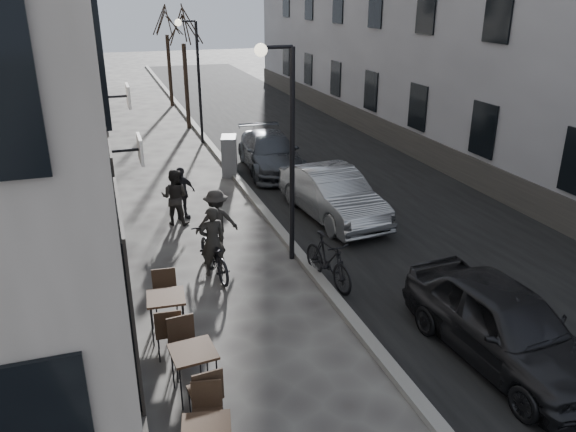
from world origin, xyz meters
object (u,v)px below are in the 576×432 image
car_near (504,324)px  car_far (271,153)px  bistro_set_c (167,312)px  pedestrian_near (175,197)px  streetlamp_far (194,68)px  car_mid (332,194)px  tree_near (182,26)px  streetlamp_near (285,132)px  bicycle (213,254)px  bistro_set_b (194,368)px  pedestrian_mid (217,221)px  moped (328,260)px  utility_cabinet (229,156)px  tree_far (166,20)px  pedestrian_far (181,193)px

car_near → car_far: 12.17m
bistro_set_c → pedestrian_near: size_ratio=1.08×
streetlamp_far → car_mid: (2.14, -9.82, -2.44)m
pedestrian_near → car_near: pedestrian_near is taller
tree_near → car_mid: tree_near is taller
streetlamp_near → streetlamp_far: bearing=90.0°
streetlamp_far → car_near: (2.36, -17.00, -2.44)m
pedestrian_near → car_near: bearing=145.2°
streetlamp_near → bicycle: 3.21m
bistro_set_b → pedestrian_near: bearing=79.0°
pedestrian_mid → moped: 3.14m
tree_near → pedestrian_mid: 14.63m
utility_cabinet → bicycle: bearing=-90.2°
tree_far → car_far: (1.73, -13.84, -3.99)m
utility_cabinet → car_far: 1.53m
pedestrian_near → tree_near: bearing=-74.9°
bistro_set_b → bistro_set_c: (-0.20, 1.84, 0.00)m
streetlamp_far → pedestrian_mid: bearing=-97.6°
streetlamp_near → bistro_set_b: streetlamp_near is taller
streetlamp_far → bicycle: size_ratio=2.64×
pedestrian_near → tree_far: bearing=-71.3°
pedestrian_near → car_mid: size_ratio=0.37×
streetlamp_far → bicycle: streetlamp_far is taller
streetlamp_far → utility_cabinet: (0.27, -4.83, -2.47)m
tree_near → bicycle: 15.87m
bistro_set_b → car_near: (5.28, -0.76, 0.21)m
streetlamp_near → bistro_set_b: size_ratio=2.96×
bistro_set_c → pedestrian_near: (0.92, 5.54, 0.28)m
streetlamp_near → bistro_set_c: bearing=-142.4°
tree_near → car_far: (1.73, -7.84, -3.99)m
streetlamp_near → bicycle: streetlamp_near is taller
utility_cabinet → streetlamp_near: bearing=-76.7°
tree_near → car_near: size_ratio=1.35×
bistro_set_b → car_mid: size_ratio=0.39×
utility_cabinet → car_near: car_near is taller
bicycle → tree_near: bearing=-103.6°
bistro_set_b → bistro_set_c: bearing=90.7°
bistro_set_b → utility_cabinet: utility_cabinet is taller
car_far → pedestrian_far: bearing=-131.3°
car_mid → bicycle: bearing=-154.4°
streetlamp_far → bistro_set_c: size_ratio=2.95×
moped → tree_near: bearing=82.2°
bicycle → car_near: 6.36m
streetlamp_far → pedestrian_near: (-2.20, -8.86, -2.36)m
streetlamp_near → streetlamp_far: size_ratio=1.00×
tree_near → car_near: (2.29, -20.00, -3.95)m
pedestrian_mid → streetlamp_near: bearing=149.5°
bistro_set_c → car_near: bearing=-21.0°
streetlamp_far → tree_near: 3.36m
pedestrian_far → tree_far: bearing=60.2°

